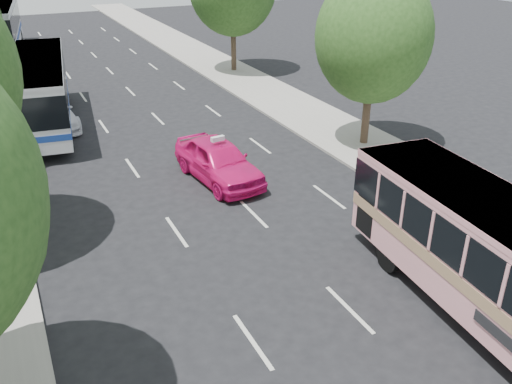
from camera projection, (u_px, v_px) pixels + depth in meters
ground at (282, 280)px, 15.84m from camera, size 120.00×120.00×0.00m
sidewalk_right at (252, 84)px, 35.31m from camera, size 4.00×90.00×0.12m
tree_right_near at (376, 32)px, 23.40m from camera, size 5.10×5.10×7.95m
pink_bus at (503, 258)px, 13.28m from camera, size 3.41×10.20×3.19m
pink_taxi at (218, 161)px, 21.75m from camera, size 2.53×5.15×1.69m
white_pickup at (50, 113)px, 27.69m from camera, size 2.60×5.35×1.50m
tour_coach_front at (40, 86)px, 27.24m from camera, size 3.90×11.71×3.44m
taxi_roof_sign at (218, 139)px, 21.34m from camera, size 0.57×0.24×0.18m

